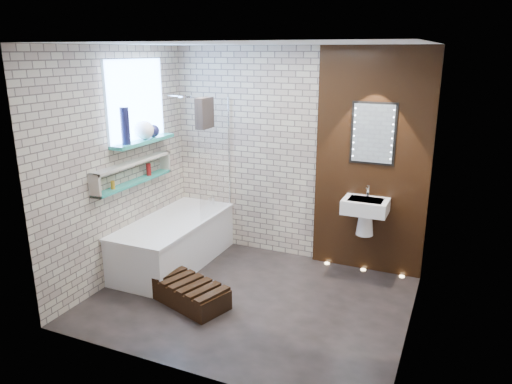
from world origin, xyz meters
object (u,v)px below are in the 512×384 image
at_px(bath_screen, 215,158).
at_px(walnut_step, 186,292).
at_px(led_mirror, 373,134).
at_px(washbasin, 365,211).
at_px(bathtub, 174,241).

xyz_separation_m(bath_screen, walnut_step, (0.27, -1.19, -1.18)).
xyz_separation_m(bath_screen, led_mirror, (1.82, 0.34, 0.37)).
bearing_deg(walnut_step, bath_screen, 102.78).
xyz_separation_m(bath_screen, washbasin, (1.82, 0.18, -0.49)).
relative_size(bathtub, walnut_step, 1.86).
xyz_separation_m(bathtub, washbasin, (2.17, 0.62, 0.50)).
relative_size(bath_screen, walnut_step, 1.49).
height_order(bath_screen, washbasin, bath_screen).
xyz_separation_m(washbasin, led_mirror, (0.00, 0.16, 0.86)).
relative_size(led_mirror, walnut_step, 0.75).
height_order(washbasin, walnut_step, washbasin).
distance_m(bath_screen, walnut_step, 1.69).
bearing_deg(led_mirror, walnut_step, -135.33).
bearing_deg(led_mirror, washbasin, -90.00).
distance_m(bath_screen, washbasin, 1.89).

